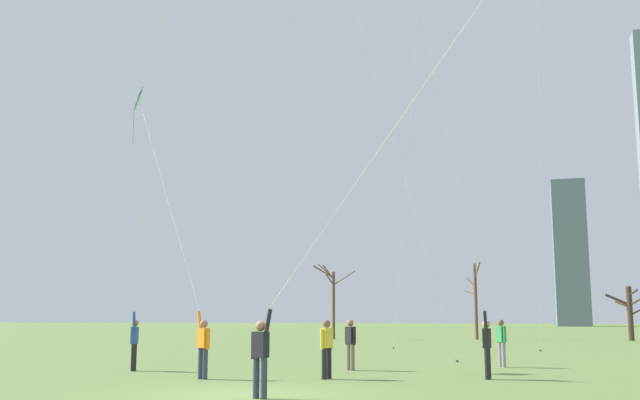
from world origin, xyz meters
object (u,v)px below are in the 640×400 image
kite_flyer_midfield_left_green (193,304)px  bystander_watching_nearby (350,342)px  bare_tree_center (333,298)px  bare_tree_far_right_edge (630,311)px  bystander_strolling_midfield (327,346)px  bare_tree_left_of_center (475,298)px  bystander_far_off_by_trees (501,340)px  distant_kite_drifting_right_purple (418,19)px  kite_flyer_midfield_right_yellow (330,250)px  kite_flyer_midfield_center_pink (143,246)px  kite_flyer_foreground_right_white (467,247)px

kite_flyer_midfield_left_green → bystander_watching_nearby: 5.56m
kite_flyer_midfield_left_green → bare_tree_center: 37.61m
bystander_watching_nearby → bare_tree_far_right_edge: 37.50m
bare_tree_far_right_edge → bystander_strolling_midfield: bearing=-107.4°
bare_tree_left_of_center → bare_tree_center: bearing=-167.7°
bystander_strolling_midfield → bare_tree_center: (-9.72, 36.73, 2.28)m
kite_flyer_midfield_left_green → bystander_far_off_by_trees: (8.35, 6.84, -1.16)m
bystander_watching_nearby → distant_kite_drifting_right_purple: distant_kite_drifting_right_purple is taller
bystander_watching_nearby → kite_flyer_midfield_right_yellow: bearing=-78.6°
distant_kite_drifting_right_purple → bare_tree_far_right_edge: (12.72, 16.37, -17.36)m
kite_flyer_midfield_left_green → bystander_strolling_midfield: size_ratio=6.24×
bare_tree_left_of_center → bare_tree_far_right_edge: bare_tree_left_of_center is taller
kite_flyer_midfield_center_pink → bare_tree_center: bearing=96.3°
distant_kite_drifting_right_purple → bare_tree_far_right_edge: 27.04m
distant_kite_drifting_right_purple → bare_tree_far_right_edge: size_ratio=5.85×
bystander_far_off_by_trees → bare_tree_center: bearing=115.1°
kite_flyer_midfield_center_pink → bare_tree_far_right_edge: bearing=65.5°
kite_flyer_midfield_center_pink → bare_tree_center: kite_flyer_midfield_center_pink is taller
bare_tree_far_right_edge → kite_flyer_foreground_right_white: bearing=-101.9°
bystander_watching_nearby → bare_tree_left_of_center: bearing=87.9°
bystander_strolling_midfield → bare_tree_far_right_edge: 40.80m
kite_flyer_midfield_right_yellow → bystander_strolling_midfield: size_ratio=8.32×
kite_flyer_midfield_left_green → bare_tree_far_right_edge: kite_flyer_midfield_left_green is taller
bystander_strolling_midfield → bare_tree_left_of_center: bearing=88.4°
kite_flyer_midfield_center_pink → kite_flyer_midfield_left_green: kite_flyer_midfield_center_pink is taller
bystander_strolling_midfield → distant_kite_drifting_right_purple: 29.25m
bystander_watching_nearby → bare_tree_left_of_center: (1.31, 35.54, 2.26)m
kite_flyer_foreground_right_white → bystander_far_off_by_trees: 7.06m
bare_tree_center → bare_tree_far_right_edge: size_ratio=1.50×
kite_flyer_midfield_right_yellow → bystander_far_off_by_trees: 12.90m
bystander_strolling_midfield → distant_kite_drifting_right_purple: (-0.52, 22.55, 18.63)m
bystander_strolling_midfield → bystander_far_off_by_trees: size_ratio=1.00×
kite_flyer_midfield_right_yellow → bare_tree_far_right_edge: kite_flyer_midfield_right_yellow is taller
bystander_far_off_by_trees → bare_tree_far_right_edge: (7.75, 32.49, 1.27)m
kite_flyer_foreground_right_white → bare_tree_left_of_center: kite_flyer_foreground_right_white is taller
bystander_watching_nearby → bare_tree_far_right_edge: (12.38, 35.37, 1.27)m
bystander_watching_nearby → bare_tree_center: (-9.53, 33.18, 2.28)m
bystander_strolling_midfield → bystander_watching_nearby: (-0.18, 3.54, 0.00)m
kite_flyer_midfield_center_pink → distant_kite_drifting_right_purple: size_ratio=0.80×
kite_flyer_foreground_right_white → bare_tree_far_right_edge: 39.90m
bystander_far_off_by_trees → bare_tree_left_of_center: bearing=95.8°
distant_kite_drifting_right_purple → bare_tree_center: size_ratio=3.90×
kite_flyer_foreground_right_white → bystander_strolling_midfield: (-3.94, 0.10, -2.65)m
bystander_far_off_by_trees → bare_tree_center: 33.52m
bare_tree_left_of_center → bystander_strolling_midfield: bearing=-91.6°
bystander_strolling_midfield → bare_tree_far_right_edge: size_ratio=0.41×
kite_flyer_foreground_right_white → bare_tree_center: bearing=110.3°
kite_flyer_midfield_right_yellow → bystander_far_off_by_trees: kite_flyer_midfield_right_yellow is taller
bare_tree_center → kite_flyer_midfield_center_pink: bearing=-83.7°
kite_flyer_foreground_right_white → bystander_strolling_midfield: size_ratio=10.51×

